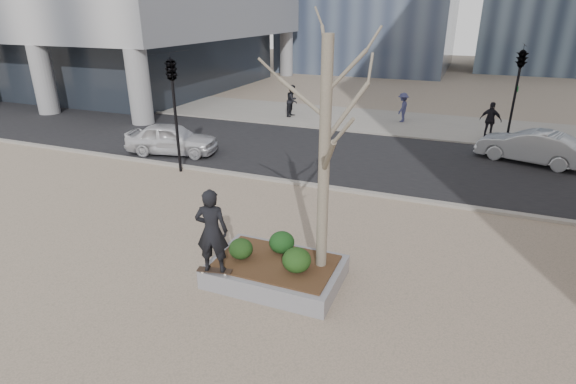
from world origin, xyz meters
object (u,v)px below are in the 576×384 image
at_px(police_car, 172,139).
at_px(skateboard, 215,271).
at_px(planter, 276,272).
at_px(skateboarder, 212,231).

bearing_deg(police_car, skateboard, -152.73).
bearing_deg(skateboard, planter, 25.89).
xyz_separation_m(skateboarder, police_car, (-7.02, 8.27, -0.80)).
height_order(planter, police_car, police_car).
xyz_separation_m(planter, skateboarder, (-1.10, -0.88, 1.27)).
height_order(planter, skateboard, skateboard).
bearing_deg(police_car, skateboarder, -152.73).
bearing_deg(skateboarder, skateboard, 163.74).
relative_size(planter, skateboard, 3.85).
bearing_deg(skateboarder, police_car, -65.92).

